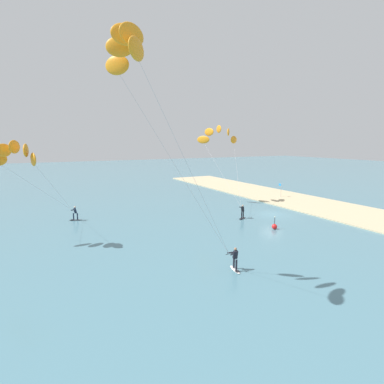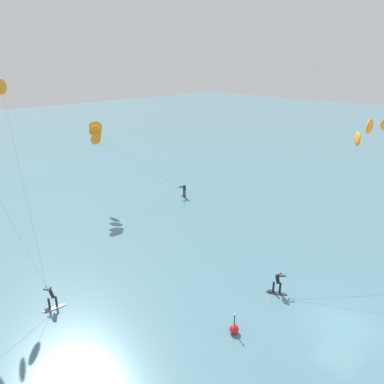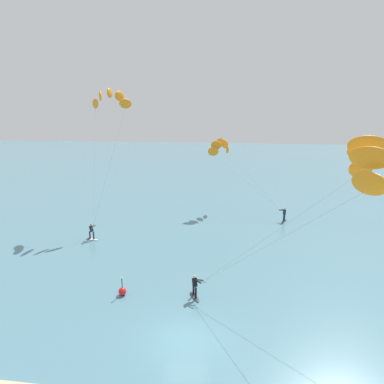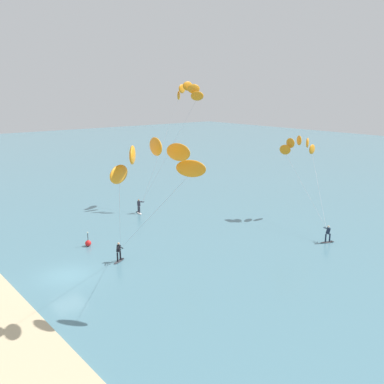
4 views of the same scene
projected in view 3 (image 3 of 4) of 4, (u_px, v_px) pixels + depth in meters
name	position (u px, v px, depth m)	size (l,w,h in m)	color
ground_plane	(185.00, 342.00, 18.88)	(240.00, 240.00, 0.00)	slate
kitesurfer_nearshore	(358.00, 167.00, 17.68)	(11.33, 6.34, 11.39)	#333338
kitesurfer_mid_water	(109.00, 104.00, 37.50)	(4.80, 8.55, 15.09)	white
kitesurfer_far_out	(224.00, 150.00, 43.13)	(9.80, 7.85, 9.19)	#333338
marker_buoy	(122.00, 291.00, 23.60)	(0.56, 0.56, 1.38)	red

